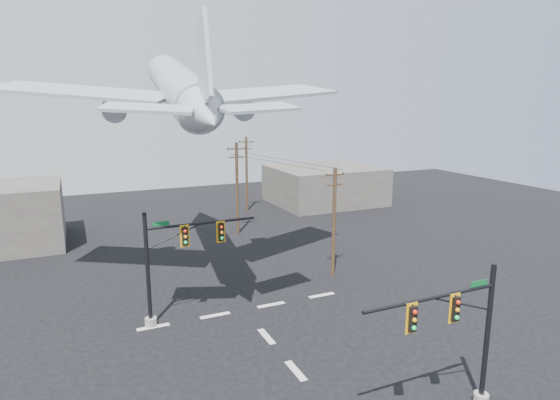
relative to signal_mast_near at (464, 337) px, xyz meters
name	(u,v)px	position (x,y,z in m)	size (l,w,h in m)	color
lane_markings	(285,358)	(-5.22, 7.30, -3.68)	(14.00, 21.20, 0.01)	beige
signal_mast_near	(464,337)	(0.00, 0.00, 0.00)	(7.12, 0.75, 6.83)	gray
signal_mast_far	(173,263)	(-9.79, 14.17, 0.25)	(7.35, 0.81, 7.32)	gray
utility_pole_a	(334,220)	(3.56, 17.13, 0.92)	(1.77, 0.29, 8.82)	#47321E
utility_pole_b	(237,187)	(0.61, 32.04, 1.37)	(1.91, 0.68, 9.68)	#47321E
utility_pole_c	(247,172)	(5.28, 41.88, 1.27)	(1.84, 0.87, 9.48)	#47321E
power_lines	(261,153)	(2.44, 29.75, 5.01)	(6.42, 24.75, 0.33)	black
airliner	(178,87)	(-7.33, 21.70, 11.14)	(25.64, 27.02, 7.32)	#A4A8B0
building_right	(325,185)	(16.78, 41.97, -1.19)	(14.00, 12.00, 5.00)	#625D56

